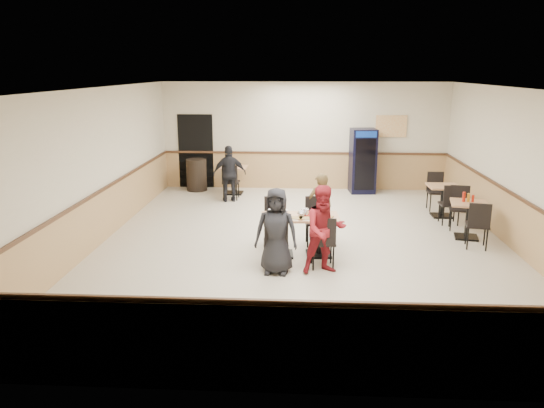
# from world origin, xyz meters

# --- Properties ---
(ground) EXTENTS (10.00, 10.00, 0.00)m
(ground) POSITION_xyz_m (0.00, 0.00, 0.00)
(ground) COLOR beige
(ground) RESTS_ON ground
(room_shell) EXTENTS (10.00, 10.00, 10.00)m
(room_shell) POSITION_xyz_m (1.78, 2.55, 0.58)
(room_shell) COLOR silver
(room_shell) RESTS_ON ground
(main_table) EXTENTS (1.45, 0.80, 0.75)m
(main_table) POSITION_xyz_m (-0.07, -0.68, 0.50)
(main_table) COLOR black
(main_table) RESTS_ON ground
(main_chairs) EXTENTS (1.36, 1.73, 0.95)m
(main_chairs) POSITION_xyz_m (-0.12, -0.68, 0.48)
(main_chairs) COLOR black
(main_chairs) RESTS_ON ground
(diner_woman_left) EXTENTS (0.75, 0.53, 1.46)m
(diner_woman_left) POSITION_xyz_m (-0.46, -1.56, 0.73)
(diner_woman_left) COLOR black
(diner_woman_left) RESTS_ON ground
(diner_woman_right) EXTENTS (0.86, 0.75, 1.50)m
(diner_woman_right) POSITION_xyz_m (0.34, -1.50, 0.75)
(diner_woman_right) COLOR maroon
(diner_woman_right) RESTS_ON ground
(diner_man_opposite) EXTENTS (0.58, 0.47, 1.37)m
(diner_man_opposite) POSITION_xyz_m (0.32, 0.20, 0.69)
(diner_man_opposite) COLOR brown
(diner_man_opposite) RESTS_ON ground
(lone_diner) EXTENTS (0.91, 0.54, 1.45)m
(lone_diner) POSITION_xyz_m (-1.91, 3.34, 0.73)
(lone_diner) COLOR black
(lone_diner) RESTS_ON ground
(tabletop_clutter) EXTENTS (1.24, 0.66, 0.12)m
(tabletop_clutter) POSITION_xyz_m (-0.11, -0.72, 0.78)
(tabletop_clutter) COLOR #B0180B
(tabletop_clutter) RESTS_ON main_table
(side_table_near) EXTENTS (0.82, 0.82, 0.75)m
(side_table_near) POSITION_xyz_m (3.31, 0.55, 0.50)
(side_table_near) COLOR black
(side_table_near) RESTS_ON ground
(side_table_near_chair_south) EXTENTS (0.52, 0.52, 0.95)m
(side_table_near_chair_south) POSITION_xyz_m (3.31, -0.05, 0.47)
(side_table_near_chair_south) COLOR black
(side_table_near_chair_south) RESTS_ON ground
(side_table_near_chair_north) EXTENTS (0.52, 0.52, 0.95)m
(side_table_near_chair_north) POSITION_xyz_m (3.31, 1.15, 0.47)
(side_table_near_chair_north) COLOR black
(side_table_near_chair_north) RESTS_ON ground
(side_table_far) EXTENTS (0.70, 0.70, 0.74)m
(side_table_far) POSITION_xyz_m (3.21, 2.16, 0.49)
(side_table_far) COLOR black
(side_table_far) RESTS_ON ground
(side_table_far_chair_south) EXTENTS (0.44, 0.44, 0.94)m
(side_table_far_chair_south) POSITION_xyz_m (3.21, 1.57, 0.47)
(side_table_far_chair_south) COLOR black
(side_table_far_chair_south) RESTS_ON ground
(side_table_far_chair_north) EXTENTS (0.44, 0.44, 0.94)m
(side_table_far_chair_north) POSITION_xyz_m (3.21, 2.75, 0.47)
(side_table_far_chair_north) COLOR black
(side_table_far_chair_north) RESTS_ON ground
(condiment_caddy) EXTENTS (0.23, 0.06, 0.20)m
(condiment_caddy) POSITION_xyz_m (3.28, 0.60, 0.84)
(condiment_caddy) COLOR #B61D0D
(condiment_caddy) RESTS_ON side_table_near
(back_table) EXTENTS (0.73, 0.73, 0.76)m
(back_table) POSITION_xyz_m (-1.91, 4.20, 0.51)
(back_table) COLOR black
(back_table) RESTS_ON ground
(back_table_chair_lone) EXTENTS (0.46, 0.46, 0.96)m
(back_table_chair_lone) POSITION_xyz_m (-1.91, 3.59, 0.48)
(back_table_chair_lone) COLOR black
(back_table_chair_lone) RESTS_ON ground
(pepsi_cooler) EXTENTS (0.72, 0.73, 1.76)m
(pepsi_cooler) POSITION_xyz_m (1.62, 4.59, 0.88)
(pepsi_cooler) COLOR black
(pepsi_cooler) RESTS_ON ground
(trash_bin) EXTENTS (0.57, 0.57, 0.89)m
(trash_bin) POSITION_xyz_m (-3.01, 4.55, 0.45)
(trash_bin) COLOR black
(trash_bin) RESTS_ON ground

